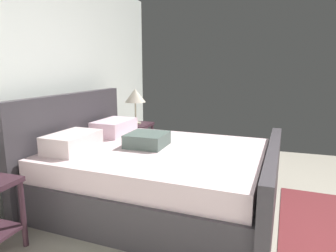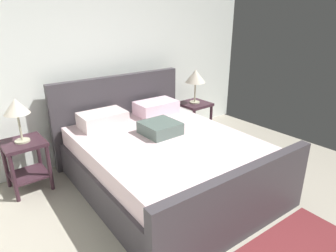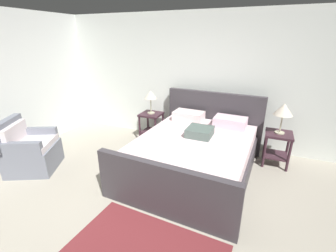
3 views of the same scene
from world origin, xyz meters
name	(u,v)px [view 3 (image 3 of 3)]	position (x,y,z in m)	size (l,w,h in m)	color
ground_plane	(123,231)	(0.00, 0.00, -0.01)	(5.92, 5.68, 0.02)	#A49D8D
wall_back	(197,80)	(0.00, 2.90, 1.31)	(6.04, 0.12, 2.62)	silver
bed	(195,153)	(0.39, 1.58, 0.34)	(2.01, 2.42, 1.15)	#3C373C
nightstand_right	(277,143)	(1.66, 2.37, 0.40)	(0.44, 0.44, 0.60)	#38202A
table_lamp_right	(284,110)	(1.66, 2.37, 1.01)	(0.31, 0.31, 0.53)	#B7B293
nightstand_left	(151,122)	(-0.88, 2.51, 0.40)	(0.44, 0.44, 0.60)	#38202A
table_lamp_left	(151,95)	(-0.88, 2.51, 0.99)	(0.27, 0.27, 0.50)	#B7B293
armchair	(29,151)	(-2.21, 0.57, 0.35)	(0.98, 0.97, 0.90)	slate
area_rug	(146,250)	(0.39, -0.15, 0.01)	(1.66, 0.92, 0.01)	maroon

